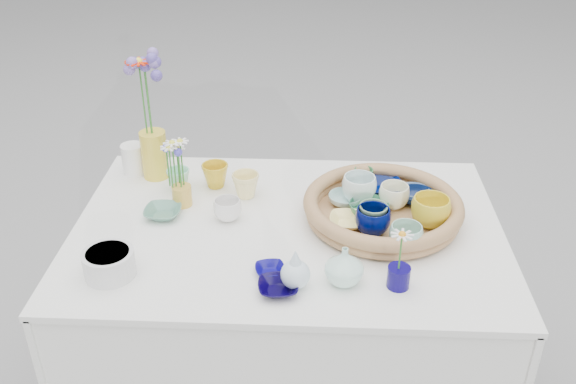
{
  "coord_description": "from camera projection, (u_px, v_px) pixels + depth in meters",
  "views": [
    {
      "loc": [
        0.08,
        -1.58,
        1.8
      ],
      "look_at": [
        0.0,
        0.02,
        0.87
      ],
      "focal_mm": 40.0,
      "sensor_mm": 36.0,
      "label": 1
    }
  ],
  "objects": [
    {
      "name": "loose_ceramic_5",
      "position": [
        179.0,
        179.0,
        2.07
      ],
      "size": [
        0.08,
        0.08,
        0.07
      ],
      "primitive_type": "imported",
      "rotation": [
        0.0,
        0.0,
        -0.05
      ],
      "color": "#9DE7C2",
      "rests_on": "display_table"
    },
    {
      "name": "tray_ceramic_1",
      "position": [
        417.0,
        197.0,
        1.97
      ],
      "size": [
        0.12,
        0.12,
        0.03
      ],
      "primitive_type": "imported",
      "rotation": [
        0.0,
        0.0,
        -0.14
      ],
      "color": "#07163D",
      "rests_on": "wicker_tray"
    },
    {
      "name": "bud_vase_cobalt",
      "position": [
        398.0,
        277.0,
        1.63
      ],
      "size": [
        0.06,
        0.06,
        0.06
      ],
      "primitive_type": "cylinder",
      "rotation": [
        0.0,
        0.0,
        -0.05
      ],
      "color": "#0B034E",
      "rests_on": "display_table"
    },
    {
      "name": "tray_ceramic_9",
      "position": [
        373.0,
        221.0,
        1.81
      ],
      "size": [
        0.1,
        0.1,
        0.08
      ],
      "primitive_type": "imported",
      "rotation": [
        0.0,
        0.0,
        -0.03
      ],
      "color": "#000845",
      "rests_on": "wicker_tray"
    },
    {
      "name": "tray_ceramic_5",
      "position": [
        345.0,
        199.0,
        1.96
      ],
      "size": [
        0.13,
        0.13,
        0.03
      ],
      "primitive_type": "imported",
      "rotation": [
        0.0,
        0.0,
        0.32
      ],
      "color": "#A9D0CB",
      "rests_on": "wicker_tray"
    },
    {
      "name": "tray_ceramic_7",
      "position": [
        394.0,
        196.0,
        1.93
      ],
      "size": [
        0.1,
        0.1,
        0.07
      ],
      "primitive_type": "imported",
      "rotation": [
        0.0,
        0.0,
        -0.05
      ],
      "color": "white",
      "rests_on": "wicker_tray"
    },
    {
      "name": "daisy_cup",
      "position": [
        182.0,
        195.0,
        1.98
      ],
      "size": [
        0.07,
        0.07,
        0.07
      ],
      "primitive_type": "cylinder",
      "rotation": [
        0.0,
        0.0,
        -0.07
      ],
      "color": "gold",
      "rests_on": "display_table"
    },
    {
      "name": "tray_ceramic_12",
      "position": [
        363.0,
        177.0,
        2.05
      ],
      "size": [
        0.06,
        0.06,
        0.06
      ],
      "primitive_type": "imported",
      "rotation": [
        0.0,
        0.0,
        -0.06
      ],
      "color": "#2B6F3F",
      "rests_on": "wicker_tray"
    },
    {
      "name": "tray_ceramic_6",
      "position": [
        359.0,
        189.0,
        1.96
      ],
      "size": [
        0.11,
        0.11,
        0.08
      ],
      "primitive_type": "imported",
      "rotation": [
        0.0,
        0.0,
        -0.04
      ],
      "color": "white",
      "rests_on": "wicker_tray"
    },
    {
      "name": "tray_ceramic_4",
      "position": [
        373.0,
        217.0,
        1.83
      ],
      "size": [
        0.1,
        0.1,
        0.08
      ],
      "primitive_type": "imported",
      "rotation": [
        0.0,
        0.0,
        0.28
      ],
      "color": "#638B66",
      "rests_on": "wicker_tray"
    },
    {
      "name": "fluted_bowl",
      "position": [
        109.0,
        263.0,
        1.67
      ],
      "size": [
        0.14,
        0.14,
        0.07
      ],
      "primitive_type": null,
      "rotation": [
        0.0,
        0.0,
        0.02
      ],
      "color": "silver",
      "rests_on": "display_table"
    },
    {
      "name": "tall_vase_yellow",
      "position": [
        154.0,
        155.0,
        2.12
      ],
      "size": [
        0.1,
        0.1,
        0.16
      ],
      "primitive_type": "cylinder",
      "rotation": [
        0.0,
        0.0,
        0.25
      ],
      "color": "gold",
      "rests_on": "display_table"
    },
    {
      "name": "loose_ceramic_1",
      "position": [
        246.0,
        185.0,
        2.02
      ],
      "size": [
        0.1,
        0.1,
        0.08
      ],
      "primitive_type": "imported",
      "rotation": [
        0.0,
        0.0,
        0.16
      ],
      "color": "#FFEC96",
      "rests_on": "display_table"
    },
    {
      "name": "tray_ceramic_8",
      "position": [
        414.0,
        193.0,
        1.99
      ],
      "size": [
        0.1,
        0.1,
        0.03
      ],
      "primitive_type": "imported",
      "rotation": [
        0.0,
        0.0,
        0.02
      ],
      "color": "#88BBF1",
      "rests_on": "wicker_tray"
    },
    {
      "name": "loose_ceramic_2",
      "position": [
        163.0,
        212.0,
        1.93
      ],
      "size": [
        0.11,
        0.11,
        0.03
      ],
      "primitive_type": "imported",
      "rotation": [
        0.0,
        0.0,
        -0.03
      ],
      "color": "slate",
      "rests_on": "display_table"
    },
    {
      "name": "daisy_posy",
      "position": [
        175.0,
        162.0,
        1.93
      ],
      "size": [
        0.08,
        0.08,
        0.16
      ],
      "primitive_type": null,
      "rotation": [
        0.0,
        0.0,
        -0.03
      ],
      "color": "white",
      "rests_on": "daisy_cup"
    },
    {
      "name": "gerbera",
      "position": [
        143.0,
        98.0,
        2.01
      ],
      "size": [
        0.11,
        0.11,
        0.26
      ],
      "primitive_type": null,
      "rotation": [
        0.0,
        0.0,
        0.18
      ],
      "color": "#F02504",
      "rests_on": "tall_vase_yellow"
    },
    {
      "name": "loose_ceramic_4",
      "position": [
        270.0,
        270.0,
        1.69
      ],
      "size": [
        0.09,
        0.09,
        0.02
      ],
      "primitive_type": "imported",
      "rotation": [
        0.0,
        0.0,
        0.21
      ],
      "color": "#0A0465",
      "rests_on": "display_table"
    },
    {
      "name": "tray_ceramic_0",
      "position": [
        382.0,
        187.0,
        2.02
      ],
      "size": [
        0.14,
        0.14,
        0.03
      ],
      "primitive_type": "imported",
      "rotation": [
        0.0,
        0.0,
        0.1
      ],
      "color": "#000E4D",
      "rests_on": "wicker_tray"
    },
    {
      "name": "white_pitcher",
      "position": [
        133.0,
        159.0,
        2.15
      ],
      "size": [
        0.11,
        0.09,
        0.1
      ],
      "primitive_type": null,
      "rotation": [
        0.0,
        0.0,
        -0.09
      ],
      "color": "white",
      "rests_on": "display_table"
    },
    {
      "name": "bud_vase_paleblue",
      "position": [
        295.0,
        268.0,
        1.62
      ],
      "size": [
        0.08,
        0.08,
        0.12
      ],
      "primitive_type": null,
      "rotation": [
        0.0,
        0.0,
        0.03
      ],
      "color": "silver",
      "rests_on": "display_table"
    },
    {
      "name": "tray_ceramic_3",
      "position": [
        369.0,
        209.0,
        1.9
      ],
      "size": [
        0.15,
        0.15,
        0.04
      ],
      "primitive_type": "imported",
      "rotation": [
        0.0,
        0.0,
        0.36
      ],
      "color": "#347756",
      "rests_on": "wicker_tray"
    },
    {
      "name": "tray_ceramic_10",
      "position": [
        348.0,
        221.0,
        1.85
      ],
      "size": [
        0.11,
        0.11,
        0.03
      ],
      "primitive_type": "imported",
      "rotation": [
        0.0,
        0.0,
        -0.04
      ],
      "color": "#FFE781",
      "rests_on": "wicker_tray"
    },
    {
      "name": "wicker_tray",
      "position": [
        383.0,
        209.0,
        1.9
      ],
      "size": [
        0.47,
        0.47,
        0.08
      ],
      "primitive_type": null,
      "color": "brown",
      "rests_on": "display_table"
    },
    {
      "name": "loose_ceramic_0",
      "position": [
        215.0,
        175.0,
        2.08
      ],
      "size": [
        0.1,
        0.1,
        0.08
      ],
      "primitive_type": "imported",
      "rotation": [
        0.0,
        0.0,
        0.14
      ],
      "color": "gold",
      "rests_on": "display_table"
    },
    {
      "name": "loose_ceramic_3",
      "position": [
        228.0,
        210.0,
        1.91
      ],
      "size": [
        0.09,
        0.09,
        0.07
      ],
      "primitive_type": "imported",
      "rotation": [
        0.0,
        0.0,
        0.06
      ],
      "color": "white",
      "rests_on": "display_table"
    },
    {
      "name": "tray_ceramic_2",
      "position": [
        430.0,
        212.0,
        1.84
      ],
      "size": [
        0.14,
        0.14,
        0.09
      ],
      "primitive_type": "imported",
      "rotation": [
        0.0,
        0.0,
        -0.25
      ],
      "color": "gold",
      "rests_on": "wicker_tray"
    },
    {
      "name": "single_daisy",
      "position": [
        400.0,
        252.0,
        1.59
      ],
      "size": [
        0.08,
        0.08,
        0.12
      ],
      "primitive_type": null,
      "rotation": [
        0.0,
        0.0,
        0.3
      ],
      "color": "white",
      "rests_on": "bud_vase_cobalt"
    },
    {
      "name": "hydrangea",
      "position": [
        148.0,
        100.0,
        2.01
      ],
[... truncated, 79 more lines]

